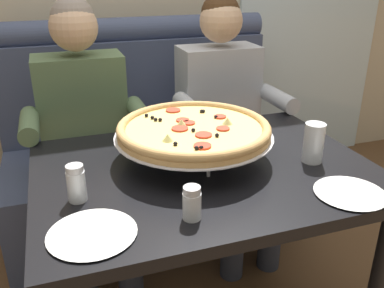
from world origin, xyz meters
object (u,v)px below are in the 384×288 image
at_px(plate_near_left, 92,231).
at_px(pizza, 194,130).
at_px(plate_near_right, 350,191).
at_px(shaker_pepper_flakes, 192,205).
at_px(diner_right, 225,112).
at_px(dining_table, 205,191).
at_px(diner_left, 86,128).
at_px(booth_bench, 149,156).
at_px(drinking_glass, 313,145).
at_px(shaker_oregano, 77,186).

bearing_deg(plate_near_left, pizza, 41.50).
bearing_deg(plate_near_right, shaker_pepper_flakes, 176.19).
bearing_deg(diner_right, dining_table, -118.88).
relative_size(dining_table, plate_near_left, 4.95).
bearing_deg(dining_table, plate_near_right, -42.18).
bearing_deg(dining_table, diner_left, 118.88).
distance_m(diner_right, plate_near_right, 0.95).
xyz_separation_m(booth_bench, diner_right, (0.35, -0.27, 0.31)).
xyz_separation_m(booth_bench, drinking_glass, (0.37, -0.97, 0.41)).
relative_size(diner_right, shaker_oregano, 11.15).
distance_m(pizza, shaker_pepper_flakes, 0.39).
bearing_deg(diner_right, diner_left, 180.00).
height_order(diner_left, drinking_glass, diner_left).
distance_m(diner_left, pizza, 0.66).
bearing_deg(booth_bench, plate_near_right, -73.81).
height_order(dining_table, plate_near_right, plate_near_right).
height_order(booth_bench, diner_right, diner_right).
relative_size(shaker_oregano, drinking_glass, 0.81).
distance_m(dining_table, plate_near_right, 0.49).
height_order(booth_bench, drinking_glass, booth_bench).
bearing_deg(diner_right, drinking_glass, -87.67).
distance_m(pizza, plate_near_right, 0.55).
height_order(diner_right, drinking_glass, diner_right).
distance_m(booth_bench, drinking_glass, 1.12).
bearing_deg(plate_near_right, diner_left, 126.42).
bearing_deg(plate_near_right, dining_table, 137.82).
relative_size(diner_right, pizza, 2.28).
distance_m(diner_left, shaker_oregano, 0.72).
bearing_deg(diner_left, shaker_pepper_flakes, -77.64).
distance_m(dining_table, drinking_glass, 0.41).
height_order(diner_left, pizza, diner_left).
distance_m(pizza, drinking_glass, 0.42).
distance_m(dining_table, diner_left, 0.72).
bearing_deg(diner_right, pizza, -123.30).
relative_size(diner_left, shaker_pepper_flakes, 13.11).
bearing_deg(shaker_pepper_flakes, pizza, 70.13).
bearing_deg(booth_bench, pizza, -90.99).
bearing_deg(diner_right, booth_bench, 142.35).
height_order(shaker_pepper_flakes, plate_near_left, shaker_pepper_flakes).
bearing_deg(plate_near_left, dining_table, 33.59).
bearing_deg(pizza, shaker_oregano, -158.53).
relative_size(dining_table, shaker_oregano, 10.08).
bearing_deg(drinking_glass, diner_right, 92.33).
bearing_deg(plate_near_left, plate_near_right, -3.23).
height_order(dining_table, diner_left, diner_left).
relative_size(diner_right, plate_near_right, 5.87).
bearing_deg(pizza, plate_near_left, -138.50).
bearing_deg(drinking_glass, plate_near_right, -95.42).
relative_size(shaker_oregano, plate_near_right, 0.53).
relative_size(diner_right, shaker_pepper_flakes, 13.11).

